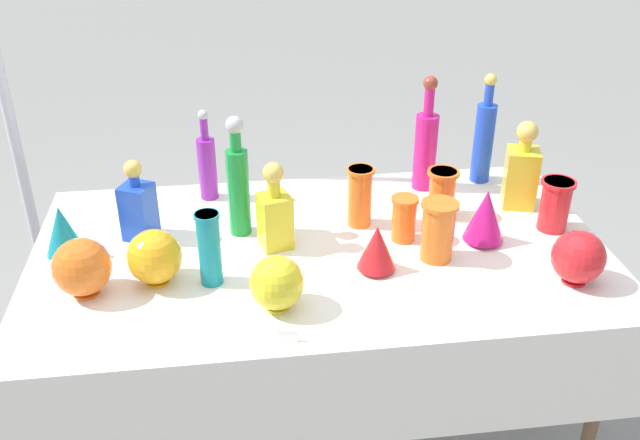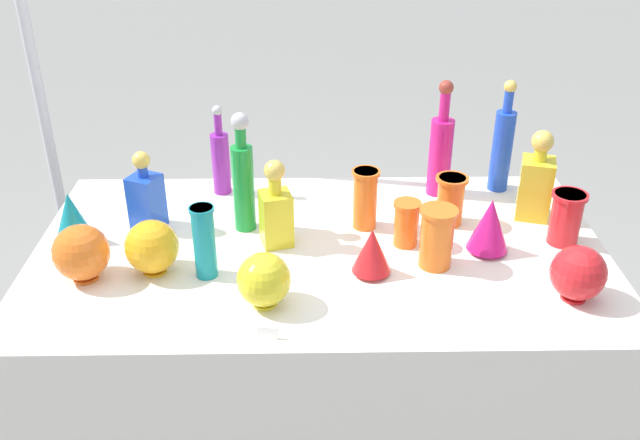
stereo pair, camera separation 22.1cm
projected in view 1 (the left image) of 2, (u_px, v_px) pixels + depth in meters
The scene contains 24 objects.
ground_plane at pixel (320, 423), 2.63m from camera, with size 40.00×40.00×0.00m, color gray.
display_table at pixel (322, 270), 2.26m from camera, with size 1.81×1.02×0.76m.
tall_bottle_0 at pixel (484, 138), 2.61m from camera, with size 0.07×0.07×0.41m.
tall_bottle_1 at pixel (207, 164), 2.50m from camera, with size 0.06×0.06×0.33m.
tall_bottle_2 at pixel (238, 183), 2.26m from camera, with size 0.07×0.07×0.40m.
tall_bottle_3 at pixel (426, 145), 2.56m from camera, with size 0.08×0.08×0.42m.
square_decanter_0 at pixel (521, 171), 2.45m from camera, with size 0.13×0.13×0.31m.
square_decanter_1 at pixel (275, 212), 2.21m from camera, with size 0.11×0.11×0.29m.
square_decanter_2 at pixel (138, 206), 2.26m from camera, with size 0.12×0.12×0.27m.
slender_vase_0 at pixel (438, 229), 2.16m from camera, with size 0.11×0.11×0.19m.
slender_vase_1 at pixel (555, 203), 2.32m from camera, with size 0.11×0.11×0.17m.
slender_vase_2 at pixel (209, 247), 2.03m from camera, with size 0.07×0.07×0.23m.
slender_vase_3 at pixel (360, 195), 2.34m from camera, with size 0.09×0.09×0.20m.
slender_vase_4 at pixel (404, 217), 2.27m from camera, with size 0.09×0.09×0.15m.
slender_vase_5 at pixel (442, 192), 2.40m from camera, with size 0.11×0.11×0.17m.
fluted_vase_0 at pixel (62, 230), 2.18m from camera, with size 0.12×0.12×0.17m.
fluted_vase_1 at pixel (377, 247), 2.11m from camera, with size 0.12×0.12×0.15m.
fluted_vase_2 at pixel (485, 215), 2.25m from camera, with size 0.13×0.13×0.18m.
round_bowl_0 at pixel (82, 267), 1.99m from camera, with size 0.17×0.17×0.17m.
round_bowl_1 at pixel (277, 283), 1.94m from camera, with size 0.15×0.15×0.16m.
round_bowl_2 at pixel (154, 257), 2.05m from camera, with size 0.16×0.16×0.17m.
round_bowl_3 at pixel (578, 257), 2.05m from camera, with size 0.16×0.16×0.16m.
price_tag_left at pixel (288, 336), 1.84m from camera, with size 0.06×0.01×0.03m, color white.
canopy_pole at pixel (8, 113), 2.67m from camera, with size 0.18×0.18×2.49m.
Camera 1 is at (-0.25, -1.91, 1.94)m, focal length 40.00 mm.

